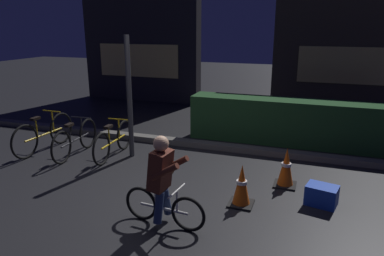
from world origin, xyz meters
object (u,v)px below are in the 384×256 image
(parked_bike_left_mid, at_px, (75,139))
(blue_crate, at_px, (322,195))
(street_post, at_px, (129,98))
(parked_bike_leftmost, at_px, (44,134))
(parked_bike_center_left, at_px, (113,141))
(traffic_cone_near, at_px, (242,186))
(traffic_cone_far, at_px, (286,168))
(cyclist, at_px, (163,181))

(parked_bike_left_mid, xyz_separation_m, blue_crate, (4.76, -0.57, -0.19))
(street_post, relative_size, parked_bike_leftmost, 1.37)
(parked_bike_left_mid, height_order, parked_bike_center_left, parked_bike_left_mid)
(traffic_cone_near, xyz_separation_m, traffic_cone_far, (0.55, 0.89, 0.01))
(traffic_cone_near, bearing_deg, cyclist, -134.90)
(street_post, xyz_separation_m, cyclist, (1.66, -2.18, -0.57))
(parked_bike_leftmost, bearing_deg, traffic_cone_far, -89.40)
(traffic_cone_far, relative_size, blue_crate, 1.49)
(traffic_cone_far, distance_m, cyclist, 2.29)
(blue_crate, relative_size, cyclist, 0.35)
(traffic_cone_near, bearing_deg, blue_crate, 19.59)
(parked_bike_center_left, bearing_deg, traffic_cone_near, -115.15)
(street_post, height_order, parked_bike_left_mid, street_post)
(parked_bike_center_left, xyz_separation_m, traffic_cone_near, (2.86, -1.15, -0.03))
(street_post, xyz_separation_m, parked_bike_center_left, (-0.32, -0.15, -0.87))
(traffic_cone_near, xyz_separation_m, cyclist, (-0.87, -0.88, 0.32))
(blue_crate, bearing_deg, parked_bike_leftmost, 173.97)
(parked_bike_leftmost, distance_m, blue_crate, 5.59)
(street_post, relative_size, parked_bike_center_left, 1.52)
(street_post, height_order, traffic_cone_near, street_post)
(parked_bike_center_left, relative_size, blue_crate, 3.60)
(traffic_cone_near, bearing_deg, parked_bike_left_mid, 165.13)
(parked_bike_left_mid, bearing_deg, cyclist, -128.18)
(cyclist, bearing_deg, traffic_cone_near, 50.01)
(parked_bike_left_mid, height_order, traffic_cone_near, parked_bike_left_mid)
(parked_bike_center_left, bearing_deg, parked_bike_left_mid, 100.06)
(parked_bike_center_left, distance_m, blue_crate, 4.05)
(street_post, distance_m, blue_crate, 3.91)
(parked_bike_left_mid, distance_m, traffic_cone_far, 4.19)
(street_post, relative_size, parked_bike_left_mid, 1.49)
(parked_bike_left_mid, relative_size, traffic_cone_far, 2.45)
(street_post, xyz_separation_m, blue_crate, (3.66, -0.90, -1.05))
(parked_bike_center_left, height_order, traffic_cone_near, parked_bike_center_left)
(parked_bike_leftmost, xyz_separation_m, traffic_cone_near, (4.44, -0.99, -0.06))
(cyclist, bearing_deg, parked_bike_center_left, 139.35)
(parked_bike_leftmost, bearing_deg, parked_bike_left_mid, -89.93)
(traffic_cone_near, relative_size, cyclist, 0.51)
(parked_bike_leftmost, bearing_deg, parked_bike_center_left, -82.49)
(parked_bike_leftmost, relative_size, traffic_cone_near, 2.76)
(traffic_cone_near, distance_m, blue_crate, 1.20)
(parked_bike_left_mid, distance_m, blue_crate, 4.79)
(parked_bike_leftmost, height_order, cyclist, cyclist)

